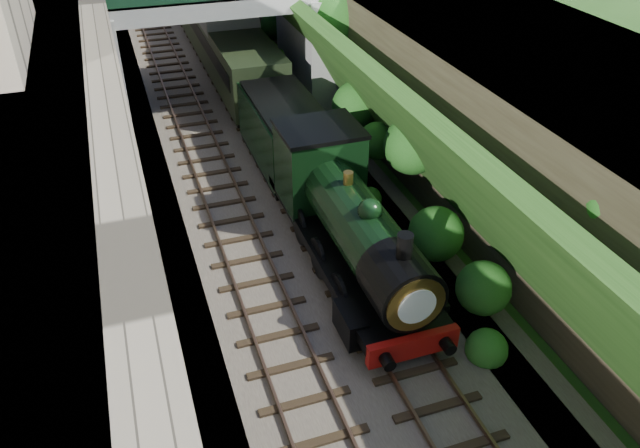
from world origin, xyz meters
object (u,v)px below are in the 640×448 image
at_px(road_bridge, 234,26).
at_px(tree, 342,18).
at_px(locomotive, 349,223).
at_px(tender, 286,137).

height_order(road_bridge, tree, road_bridge).
bearing_deg(tree, locomotive, -109.57).
bearing_deg(tender, road_bridge, 91.81).
height_order(tree, locomotive, tree).
bearing_deg(road_bridge, locomotive, -89.05).
xyz_separation_m(road_bridge, tree, (4.97, -2.22, 0.57)).
xyz_separation_m(tree, locomotive, (-4.71, -13.26, -2.75)).
distance_m(road_bridge, tender, 8.48).
distance_m(locomotive, tender, 7.37).
relative_size(road_bridge, locomotive, 1.56).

